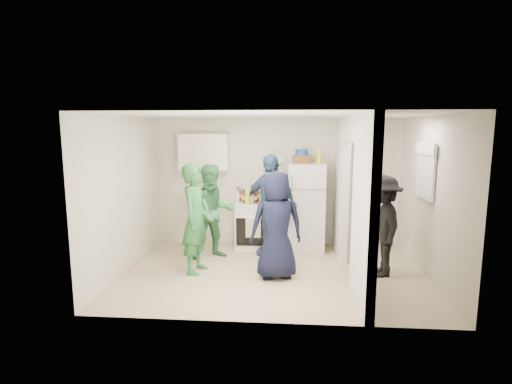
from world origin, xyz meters
The scene contains 39 objects.
floor centered at (0.00, 0.00, 0.00)m, with size 4.80×4.80×0.00m, color tan.
wall_back centered at (0.00, 1.70, 1.25)m, with size 4.80×4.80×0.00m, color silver.
wall_front centered at (0.00, -1.70, 1.25)m, with size 4.80×4.80×0.00m, color silver.
wall_left centered at (-2.40, 0.00, 1.25)m, with size 3.40×3.40×0.00m, color silver.
wall_right centered at (2.40, 0.00, 1.25)m, with size 3.40×3.40×0.00m, color silver.
ceiling centered at (0.00, 0.00, 2.50)m, with size 4.80×4.80×0.00m, color white.
partition_pier_back centered at (1.20, 1.10, 1.25)m, with size 0.12×1.20×2.50m, color silver.
partition_pier_front centered at (1.20, -1.10, 1.25)m, with size 0.12×1.20×2.50m, color silver.
partition_header centered at (1.20, 0.00, 2.30)m, with size 0.12×1.00×0.40m, color silver.
stove centered at (-0.40, 1.37, 0.45)m, with size 0.75×0.62×0.89m, color white.
upper_cabinet centered at (-1.40, 1.52, 1.85)m, with size 0.95×0.34×0.70m, color silver.
fridge centered at (0.58, 1.34, 0.83)m, with size 0.68×0.66×1.65m, color white.
wicker_basket centered at (0.48, 1.39, 1.73)m, with size 0.35×0.25×0.15m, color brown.
blue_bowl centered at (0.48, 1.39, 1.86)m, with size 0.24×0.24×0.11m, color #16369C.
yellow_cup_stack_top centered at (0.80, 1.24, 1.78)m, with size 0.09×0.09×0.25m, color yellow.
wall_clock centered at (0.05, 1.68, 1.70)m, with size 0.22×0.22×0.03m, color white.
spice_shelf centered at (0.00, 1.65, 1.35)m, with size 0.35×0.08×0.03m, color olive.
nook_window centered at (2.38, 0.20, 1.65)m, with size 0.03×0.70×0.80m, color black.
nook_window_frame centered at (2.36, 0.20, 1.65)m, with size 0.04×0.76×0.86m, color white.
nook_valance centered at (2.34, 0.20, 2.00)m, with size 0.04×0.82×0.18m, color white.
yellow_cup_stack_stove centered at (-0.52, 1.15, 1.02)m, with size 0.09×0.09×0.25m, color yellow.
red_cup centered at (-0.18, 1.17, 0.95)m, with size 0.09×0.09×0.12m, color red.
person_green_left centered at (-1.23, -0.05, 0.88)m, with size 0.64×0.42×1.76m, color #2B6C3B.
person_green_center centered at (-1.08, 0.67, 0.84)m, with size 0.82×0.64×1.68m, color #377D45.
person_denim centered at (-0.09, 0.94, 0.93)m, with size 1.09×0.45×1.85m, color #39517D.
person_navy centered at (0.06, -0.20, 0.84)m, with size 0.82×0.53×1.67m, color black.
person_nook centered at (1.71, 0.03, 0.80)m, with size 1.03×0.59×1.60m, color black.
bottle_a centered at (-0.70, 1.48, 1.04)m, with size 0.07×0.07×0.29m, color maroon.
bottle_b centered at (-0.59, 1.28, 1.02)m, with size 0.07×0.07×0.26m, color #1D5927.
bottle_c centered at (-0.47, 1.53, 1.05)m, with size 0.08×0.08×0.32m, color silver.
bottle_d centered at (-0.39, 1.30, 1.02)m, with size 0.07×0.07×0.26m, color #5E2E10.
bottle_e centered at (-0.29, 1.54, 1.02)m, with size 0.06×0.06×0.27m, color silver.
bottle_f centered at (-0.21, 1.38, 1.05)m, with size 0.08×0.08×0.33m, color black.
bottle_g centered at (-0.13, 1.51, 1.01)m, with size 0.08×0.08×0.25m, color olive.
bottle_h centered at (-0.72, 1.25, 1.05)m, with size 0.07×0.07×0.33m, color #B4B9C1.
bottle_i centered at (-0.35, 1.49, 1.03)m, with size 0.06×0.06×0.27m, color #5C330F.
bottle_j centered at (-0.11, 1.27, 1.04)m, with size 0.08×0.08×0.31m, color #1E511B.
bottle_k centered at (-0.63, 1.39, 1.03)m, with size 0.07×0.07×0.28m, color brown.
bottle_l centered at (-0.27, 1.24, 1.03)m, with size 0.07×0.07×0.27m, color #8D959C.
Camera 1 is at (0.21, -6.16, 2.30)m, focal length 28.00 mm.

